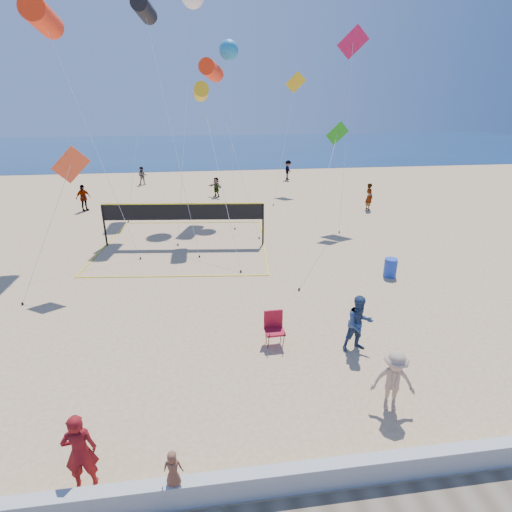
{
  "coord_description": "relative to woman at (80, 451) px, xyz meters",
  "views": [
    {
      "loc": [
        -0.58,
        -8.68,
        7.38
      ],
      "look_at": [
        0.91,
        2.0,
        3.18
      ],
      "focal_mm": 28.0,
      "sensor_mm": 36.0,
      "label": 1
    }
  ],
  "objects": [
    {
      "name": "ground",
      "position": [
        3.23,
        2.28,
        -0.89
      ],
      "size": [
        120.0,
        120.0,
        0.0
      ],
      "primitive_type": "plane",
      "color": "tan",
      "rests_on": "ground"
    },
    {
      "name": "ocean",
      "position": [
        3.23,
        64.28,
        -0.87
      ],
      "size": [
        140.0,
        50.0,
        0.03
      ],
      "primitive_type": "cube",
      "color": "navy",
      "rests_on": "ground"
    },
    {
      "name": "seawall",
      "position": [
        3.23,
        -0.72,
        -0.59
      ],
      "size": [
        32.0,
        0.3,
        0.6
      ],
      "primitive_type": "cube",
      "color": "#AAABA6",
      "rests_on": "ground"
    },
    {
      "name": "woman",
      "position": [
        0.0,
        0.0,
        0.0
      ],
      "size": [
        0.7,
        0.52,
        1.77
      ],
      "primitive_type": "imported",
      "rotation": [
        0.0,
        0.0,
        3.3
      ],
      "color": "maroon",
      "rests_on": "ground"
    },
    {
      "name": "toddler",
      "position": [
        1.86,
        -0.74,
        0.09
      ],
      "size": [
        0.4,
        0.28,
        0.76
      ],
      "primitive_type": "imported",
      "rotation": [
        0.0,
        0.0,
        3.02
      ],
      "color": "brown",
      "rests_on": "seawall"
    },
    {
      "name": "bystander_a",
      "position": [
        7.3,
        3.82,
        0.05
      ],
      "size": [
        0.96,
        0.78,
        1.86
      ],
      "primitive_type": "imported",
      "rotation": [
        0.0,
        0.0,
        0.08
      ],
      "color": "navy",
      "rests_on": "ground"
    },
    {
      "name": "bystander_b",
      "position": [
        7.18,
        1.2,
        -0.05
      ],
      "size": [
        1.21,
        0.89,
        1.67
      ],
      "primitive_type": "imported",
      "rotation": [
        0.0,
        0.0,
        -0.28
      ],
      "color": "tan",
      "rests_on": "ground"
    },
    {
      "name": "far_person_0",
      "position": [
        -5.67,
        22.96,
        0.05
      ],
      "size": [
        1.09,
        1.12,
        1.88
      ],
      "primitive_type": "imported",
      "rotation": [
        0.0,
        0.0,
        0.81
      ],
      "color": "gray",
      "rests_on": "ground"
    },
    {
      "name": "far_person_1",
      "position": [
        3.9,
        26.13,
        -0.08
      ],
      "size": [
        1.31,
        1.45,
        1.6
      ],
      "primitive_type": "imported",
      "rotation": [
        0.0,
        0.0,
        -0.88
      ],
      "color": "gray",
      "rests_on": "ground"
    },
    {
      "name": "far_person_2",
      "position": [
        14.6,
        20.43,
        0.07
      ],
      "size": [
        0.55,
        0.76,
        1.92
      ],
      "primitive_type": "imported",
      "rotation": [
        0.0,
        0.0,
        1.71
      ],
      "color": "gray",
      "rests_on": "ground"
    },
    {
      "name": "far_person_3",
      "position": [
        -2.7,
        32.17,
        -0.05
      ],
      "size": [
        0.83,
        0.65,
        1.67
      ],
      "primitive_type": "imported",
      "rotation": [
        0.0,
        0.0,
        -0.03
      ],
      "color": "gray",
      "rests_on": "ground"
    },
    {
      "name": "far_person_4",
      "position": [
        11.36,
        32.84,
        0.06
      ],
      "size": [
        1.21,
        1.41,
        1.9
      ],
      "primitive_type": "imported",
      "rotation": [
        0.0,
        0.0,
        1.06
      ],
      "color": "gray",
      "rests_on": "ground"
    },
    {
      "name": "camp_chair",
      "position": [
        4.75,
        4.53,
        -0.24
      ],
      "size": [
        0.63,
        0.77,
        1.25
      ],
      "rotation": [
        0.0,
        0.0,
        0.03
      ],
      "color": "maroon",
      "rests_on": "ground"
    },
    {
      "name": "trash_barrel",
      "position": [
        10.88,
        9.03,
        -0.46
      ],
      "size": [
        0.66,
        0.66,
        0.84
      ],
      "primitive_type": "cylinder",
      "rotation": [
        0.0,
        0.0,
        0.19
      ],
      "color": "#1B3DB4",
      "rests_on": "ground"
    },
    {
      "name": "volleyball_net",
      "position": [
        1.65,
        14.58,
        0.71
      ],
      "size": [
        9.63,
        9.5,
        2.33
      ],
      "rotation": [
        0.0,
        0.0,
        -0.11
      ],
      "color": "black",
      "rests_on": "ground"
    },
    {
      "name": "kite_0",
      "position": [
        -4.1,
        15.53,
        10.02
      ],
      "size": [
        4.22,
        4.24,
        11.66
      ],
      "rotation": [
        0.0,
        0.0,
        0.02
      ],
      "color": "#F8300E",
      "rests_on": "ground"
    },
    {
      "name": "kite_1",
      "position": [
        -0.01,
        20.25,
        11.3
      ],
      "size": [
        3.1,
        8.94,
        12.83
      ],
      "rotation": [
        0.0,
        0.0,
        -0.14
      ],
      "color": "black",
      "rests_on": "ground"
    },
    {
      "name": "kite_2",
      "position": [
        2.92,
        16.94,
        6.94
      ],
      "size": [
        1.81,
        7.56,
        8.35
      ],
      "rotation": [
        0.0,
        0.0,
        0.02
      ],
      "color": "gold",
      "rests_on": "ground"
    },
    {
      "name": "kite_3",
      "position": [
        -2.55,
        10.52,
        3.87
      ],
      "size": [
        2.79,
        2.33,
        5.76
      ],
      "rotation": [
        0.0,
        0.0,
        0.26
      ],
      "color": "#F44F26",
      "rests_on": "ground"
    },
    {
      "name": "kite_4",
      "position": [
        10.29,
        16.04,
        4.3
      ],
      "size": [
        4.86,
        8.69,
        6.32
      ],
      "rotation": [
        0.0,
        0.0,
        0.24
      ],
      "color": "#22961A",
      "rests_on": "ground"
    },
    {
      "name": "kite_5",
      "position": [
        12.29,
        19.86,
        9.38
      ],
      "size": [
        2.62,
        4.89,
        11.71
      ],
      "rotation": [
        0.0,
        0.0,
        -0.05
      ],
      "color": "#BA1545",
      "rests_on": "ground"
    },
    {
      "name": "kite_7",
      "position": [
        4.86,
        22.03,
        9.52
      ],
      "size": [
        1.43,
        5.78,
        11.03
      ],
      "rotation": [
        0.0,
        0.0,
        -0.18
      ],
      "color": "#1F88C7",
      "rests_on": "ground"
    },
    {
      "name": "kite_9",
      "position": [
        10.8,
        28.78,
        7.46
      ],
      "size": [
        3.81,
        6.9,
        9.68
      ],
      "rotation": [
        0.0,
        0.0,
        -0.16
      ],
      "color": "gold",
      "rests_on": "ground"
    },
    {
      "name": "kite_10",
      "position": [
        3.69,
        21.52,
        8.29
      ],
      "size": [
        3.03,
        7.82,
        9.85
      ],
      "rotation": [
        0.0,
        0.0,
        -0.31
      ],
      "color": "#F8300E",
      "rests_on": "ground"
    }
  ]
}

